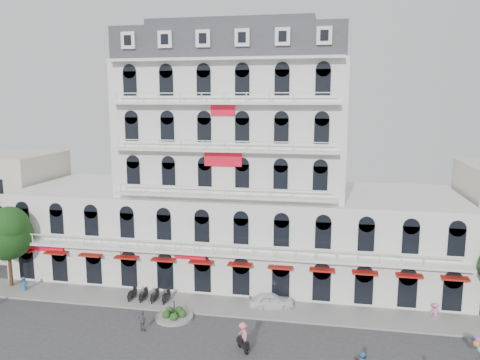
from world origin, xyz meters
The scene contains 11 objects.
ground centered at (0.00, 0.00, 0.00)m, with size 120.00×120.00×0.00m, color #38383A.
sidewalk centered at (0.00, 9.00, 0.08)m, with size 53.00×4.00×0.16m, color gray.
main_building centered at (0.00, 18.00, 9.96)m, with size 45.00×15.00×25.80m.
traffic_island centered at (-3.00, 6.00, 0.26)m, with size 3.20×3.20×1.60m.
parked_scooter_row centered at (-6.35, 8.80, 0.00)m, with size 4.40×1.80×1.10m, color black, non-canonical shape.
tree_west_inner centered at (-20.95, 9.48, 5.68)m, with size 4.76×4.76×8.25m.
parked_car centered at (4.85, 9.50, 0.69)m, with size 1.62×4.03×1.37m, color white.
rider_center centered at (3.65, 1.93, 1.18)m, with size 1.20×1.44×2.23m.
pedestrian_left centered at (-19.02, 8.66, 0.75)m, with size 0.73×0.48×1.50m, color #2A6080.
pedestrian_mid centered at (-4.77, 3.40, 0.86)m, with size 1.00×0.42×1.71m, color #5B5B63.
pedestrian_right centered at (18.61, 9.50, 0.80)m, with size 1.04×0.60×1.60m, color pink.
Camera 1 is at (9.28, -29.48, 18.23)m, focal length 35.00 mm.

